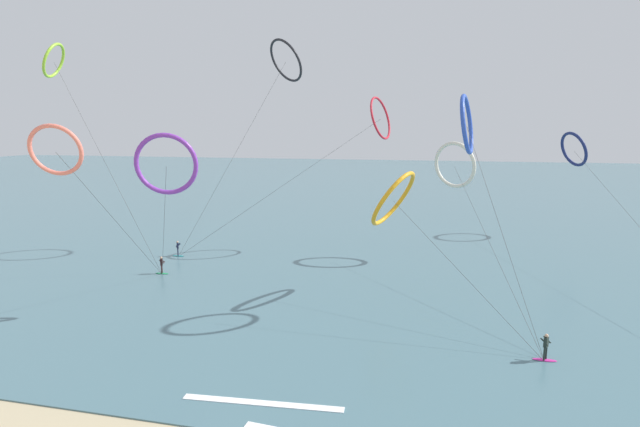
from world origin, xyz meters
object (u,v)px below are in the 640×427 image
kite_crimson (380,118)px  kite_cobalt (467,124)px  kite_violet (166,164)px  kite_lime (54,61)px  kite_navy (574,149)px  surfer_teal (178,249)px  kite_ivory (455,165)px  kite_coral (56,151)px  surfer_emerald (162,266)px  kite_amber (393,199)px  surfer_magenta (546,349)px  kite_charcoal (286,61)px

kite_crimson → kite_cobalt: bearing=-140.5°
kite_violet → kite_lime: kite_lime is taller
kite_navy → surfer_teal: bearing=93.9°
kite_ivory → kite_lime: kite_lime is taller
kite_coral → kite_ivory: kite_coral is taller
surfer_emerald → kite_cobalt: kite_cobalt is taller
surfer_teal → kite_cobalt: kite_cobalt is taller
kite_violet → kite_amber: bearing=-169.9°
kite_ivory → kite_cobalt: bearing=125.3°
surfer_magenta → surfer_emerald: bearing=-75.8°
kite_navy → kite_crimson: 27.66m
surfer_magenta → kite_violet: bearing=-62.4°
kite_navy → kite_cobalt: (-15.53, -31.96, 2.99)m
kite_violet → kite_coral: bearing=53.7°
kite_ivory → kite_amber: (-5.36, -13.37, -1.93)m
kite_crimson → kite_cobalt: kite_crimson is taller
kite_charcoal → kite_lime: 23.44m
surfer_emerald → kite_charcoal: size_ratio=0.07×
surfer_teal → kite_ivory: (29.26, 6.35, 9.30)m
surfer_emerald → kite_navy: bearing=101.7°
kite_coral → kite_amber: (18.89, 15.47, -4.48)m
kite_lime → kite_amber: bearing=76.4°
surfer_magenta → kite_amber: (-10.15, 10.52, 7.37)m
surfer_teal → kite_navy: kite_navy is taller
kite_coral → kite_ivory: 37.77m
kite_navy → kite_lime: (-51.88, -30.29, 8.76)m
surfer_teal → surfer_emerald: (1.80, -6.40, 0.00)m
kite_coral → kite_amber: kite_coral is taller
kite_ivory → kite_navy: 22.43m
kite_cobalt → kite_amber: bearing=75.4°
kite_navy → kite_crimson: (-23.85, -13.46, 3.82)m
kite_violet → kite_navy: size_ratio=0.28×
kite_crimson → kite_coral: bearing=168.4°
surfer_emerald → surfer_magenta: 34.13m
surfer_magenta → surfer_teal: bearing=-83.9°
kite_charcoal → kite_violet: bearing=124.5°
kite_violet → kite_charcoal: (2.42, 22.84, 10.17)m
kite_crimson → kite_violet: bearing=166.4°
surfer_teal → surfer_emerald: 6.64m
kite_charcoal → kite_lime: bearing=83.0°
surfer_teal → kite_ivory: size_ratio=0.07×
surfer_teal → kite_charcoal: 24.43m
kite_ivory → kite_navy: size_ratio=0.53×
kite_violet → kite_charcoal: 25.12m
surfer_teal → kite_violet: size_ratio=0.12×
kite_cobalt → surfer_magenta: bearing=-139.1°
kite_charcoal → kite_ivory: bearing=-144.3°
surfer_emerald → kite_lime: size_ratio=0.08×
kite_coral → kite_cobalt: bearing=-166.4°
kite_navy → kite_lime: kite_lime is taller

